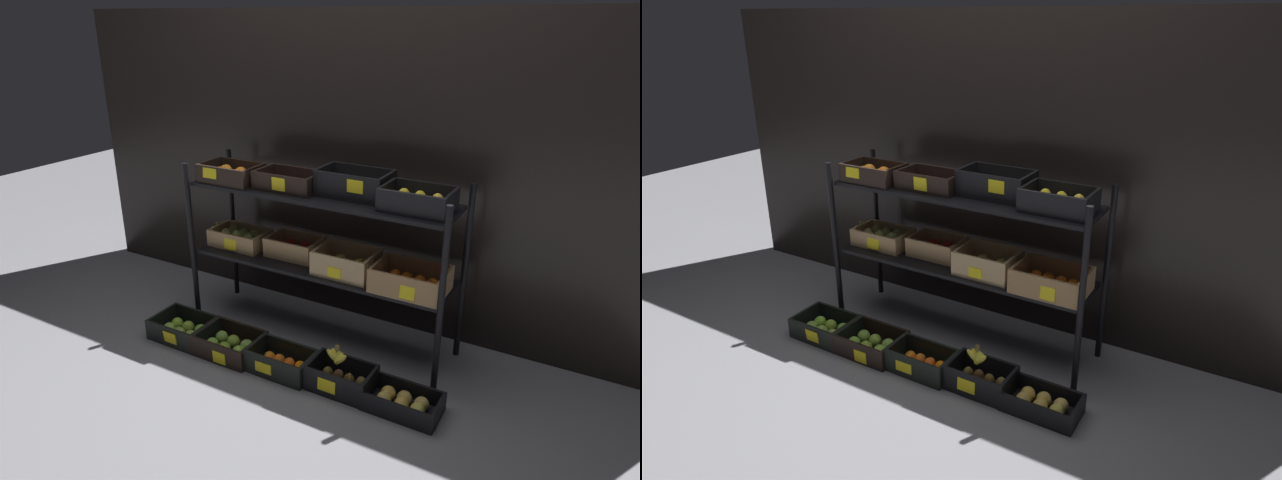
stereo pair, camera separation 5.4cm
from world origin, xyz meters
TOP-DOWN VIEW (x-y plane):
  - ground_plane at (0.00, 0.00)m, footprint 10.00×10.00m
  - storefront_wall at (0.00, 0.39)m, footprint 3.91×0.12m
  - display_rack at (0.01, -0.01)m, footprint 1.63×0.42m
  - crate_ground_apple_green at (-0.68, -0.41)m, footprint 0.36×0.26m
  - crate_ground_left_apple_green at (-0.35, -0.41)m, footprint 0.36×0.26m
  - crate_ground_tangerine at (0.00, -0.41)m, footprint 0.35×0.21m
  - crate_ground_kiwi at (0.34, -0.39)m, footprint 0.33×0.21m
  - crate_ground_apple_gold at (0.67, -0.39)m, footprint 0.36×0.20m
  - banana_bunch_loose at (0.32, -0.40)m, footprint 0.13×0.05m

SIDE VIEW (x-z plane):
  - ground_plane at x=0.00m, z-range 0.00..0.00m
  - crate_ground_apple_gold at x=0.67m, z-range -0.01..0.09m
  - crate_ground_left_apple_green at x=-0.35m, z-range -0.01..0.11m
  - crate_ground_apple_green at x=-0.68m, z-range -0.01..0.11m
  - crate_ground_tangerine at x=0.00m, z-range -0.02..0.11m
  - crate_ground_kiwi at x=0.34m, z-range -0.02..0.12m
  - banana_bunch_loose at x=0.32m, z-range 0.13..0.24m
  - display_rack at x=0.01m, z-range 0.17..1.18m
  - storefront_wall at x=0.00m, z-range 0.00..1.79m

